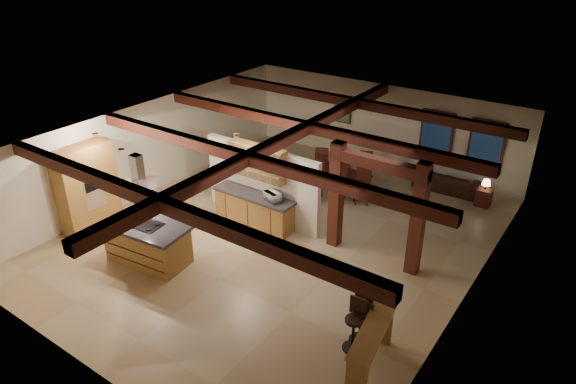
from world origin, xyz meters
name	(u,v)px	position (x,y,z in m)	size (l,w,h in m)	color
ground	(281,235)	(0.00, 0.00, 0.00)	(12.00, 12.00, 0.00)	tan
room_walls	(280,177)	(0.00, 0.00, 1.78)	(12.00, 12.00, 12.00)	beige
ceiling_beams	(280,142)	(0.00, 0.00, 2.76)	(10.00, 12.00, 0.28)	#38150E
timber_posts	(376,196)	(2.50, 0.50, 1.76)	(2.50, 0.30, 2.90)	#38150E
partition_wall	(262,184)	(-1.00, 0.50, 1.10)	(3.80, 0.18, 2.20)	beige
pantry_cabinet	(87,188)	(-4.67, -2.60, 1.20)	(0.67, 1.60, 2.40)	olive
back_counter	(254,209)	(-1.00, 0.11, 0.48)	(2.50, 0.66, 0.94)	olive
upper_display_cabinet	(257,162)	(-1.00, 0.31, 1.85)	(1.80, 0.36, 0.95)	olive
range_hood	(141,198)	(-2.01, -2.88, 1.78)	(1.10, 1.10, 1.40)	silver
back_windows	(460,141)	(2.80, 5.93, 1.50)	(2.70, 0.07, 1.70)	#38150E
framed_art	(343,111)	(-1.50, 5.94, 1.70)	(0.65, 0.05, 0.85)	#38150E
recessed_cans	(151,139)	(-2.53, -1.93, 2.87)	(3.16, 2.46, 0.03)	silver
kitchen_island	(148,243)	(-2.01, -2.88, 0.53)	(2.25, 1.36, 1.06)	olive
dining_table	(341,182)	(-0.02, 3.36, 0.31)	(1.74, 0.97, 0.61)	#37140D
sofa	(447,181)	(2.73, 5.35, 0.30)	(2.03, 0.79, 0.59)	black
microwave	(273,196)	(-0.33, 0.11, 1.07)	(0.47, 0.32, 0.26)	silver
bar_counter	(371,343)	(4.19, -2.93, 0.62)	(0.72, 1.81, 0.93)	olive
side_table	(484,197)	(4.02, 4.97, 0.27)	(0.44, 0.44, 0.54)	#38150E
table_lamp	(486,183)	(4.02, 4.97, 0.76)	(0.26, 0.26, 0.31)	black
bar_stool_a	(355,324)	(3.67, -2.62, 0.59)	(0.40, 0.41, 1.15)	black
bar_stool_b	(362,326)	(3.78, -2.50, 0.52)	(0.36, 0.36, 1.03)	black
bar_stool_c	(362,315)	(3.68, -2.34, 0.64)	(0.46, 0.47, 1.25)	black
dining_chairs	(342,173)	(-0.02, 3.36, 0.62)	(2.46, 2.46, 1.23)	#38150E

